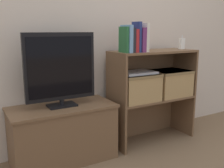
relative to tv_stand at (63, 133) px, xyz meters
name	(u,v)px	position (x,y,z in m)	size (l,w,h in m)	color
ground_plane	(122,156)	(0.44, -0.19, -0.23)	(16.00, 16.00, 0.00)	brown
wall_back	(98,13)	(0.44, 0.23, 0.97)	(10.00, 0.05, 2.40)	beige
tv_stand	(63,133)	(0.00, 0.00, 0.00)	(0.83, 0.40, 0.46)	brown
tv	(61,68)	(0.00, 0.00, 0.53)	(0.56, 0.14, 0.57)	black
bookshelf_lower_tier	(148,111)	(0.89, 0.04, 0.04)	(0.82, 0.34, 0.42)	brown
bookshelf_upper_tier	(149,67)	(0.89, 0.04, 0.48)	(0.82, 0.34, 0.44)	brown
book_forest	(124,40)	(0.52, -0.09, 0.74)	(0.02, 0.13, 0.21)	#286638
book_skyblue	(127,39)	(0.55, -0.09, 0.75)	(0.03, 0.15, 0.23)	#709ECC
book_charcoal	(130,40)	(0.58, -0.09, 0.74)	(0.03, 0.12, 0.20)	#232328
book_crimson	(134,41)	(0.62, -0.09, 0.73)	(0.03, 0.12, 0.19)	#B22328
book_navy	(137,37)	(0.65, -0.09, 0.76)	(0.02, 0.12, 0.25)	navy
book_plum	(140,40)	(0.68, -0.09, 0.74)	(0.04, 0.14, 0.20)	#6B2D66
book_ivory	(143,38)	(0.72, -0.09, 0.76)	(0.03, 0.14, 0.24)	silver
baby_monitor	(182,43)	(1.24, -0.02, 0.69)	(0.05, 0.04, 0.14)	white
storage_basket_left	(136,86)	(0.69, -0.04, 0.33)	(0.37, 0.30, 0.24)	tan
storage_basket_right	(169,82)	(1.08, -0.04, 0.33)	(0.37, 0.30, 0.24)	tan
laptop	(137,73)	(0.69, -0.04, 0.45)	(0.32, 0.23, 0.02)	#BCBCC1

